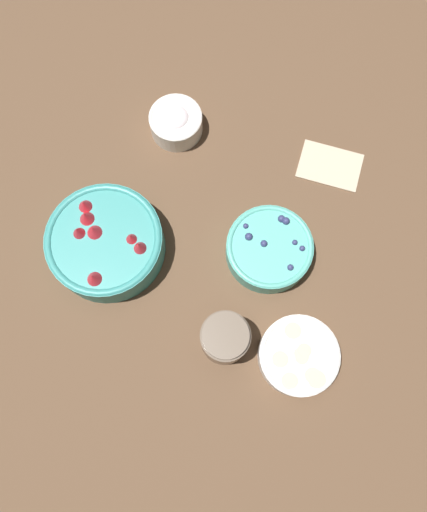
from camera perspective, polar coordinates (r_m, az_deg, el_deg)
The scene contains 7 objects.
ground_plane at distance 1.03m, azimuth -0.84°, elevation 3.95°, with size 4.00×4.00×0.00m, color brown.
bowl_strawberries at distance 0.99m, azimuth -12.24°, elevation 1.54°, with size 0.23×0.23×0.09m.
bowl_blueberries at distance 0.99m, azimuth 6.37°, elevation 0.84°, with size 0.17×0.17×0.06m.
bowl_bananas at distance 0.96m, azimuth 9.71°, elevation -11.17°, with size 0.15×0.15×0.04m.
bowl_cream at distance 1.10m, azimuth -4.31°, elevation 15.07°, with size 0.11×0.11×0.06m.
jar_chocolate at distance 0.93m, azimuth 1.32°, elevation -9.41°, with size 0.09×0.09×0.10m.
napkin at distance 1.10m, azimuth 13.17°, elevation 10.05°, with size 0.14×0.11×0.01m.
Camera 1 is at (-0.15, 0.31, 0.97)m, focal length 35.00 mm.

